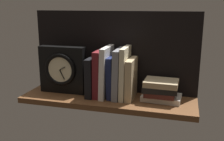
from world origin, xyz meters
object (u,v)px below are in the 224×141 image
book_black_skeptic (93,76)px  framed_clock (62,70)px  book_gray_chess (119,73)px  book_tan_shortstories (131,79)px  book_maroon_dawkins (100,73)px  book_cream_twain (125,73)px  book_white_catcher (106,72)px  book_stack_side (161,90)px  book_navy_bierce (112,77)px

book_black_skeptic → framed_clock: size_ratio=0.81×
book_gray_chess → book_tan_shortstories: bearing=0.0°
book_maroon_dawkins → book_cream_twain: 11.89cm
book_gray_chess → book_white_catcher: bearing=180.0°
book_black_skeptic → book_stack_side: 31.92cm
book_navy_bierce → book_stack_side: size_ratio=1.07×
book_white_catcher → book_navy_bierce: 3.59cm
book_maroon_dawkins → book_black_skeptic: bearing=180.0°
book_cream_twain → book_white_catcher: bearing=180.0°
book_black_skeptic → book_white_catcher: bearing=0.0°
book_cream_twain → framed_clock: size_ratio=1.04×
book_white_catcher → book_cream_twain: size_ratio=0.99×
book_navy_bierce → book_gray_chess: 3.55cm
book_black_skeptic → book_gray_chess: (12.46, 0.00, 2.19)cm
book_white_catcher → book_gray_chess: bearing=0.0°
book_stack_side → book_navy_bierce: bearing=-179.2°
book_black_skeptic → book_gray_chess: book_gray_chess is taller
book_white_catcher → book_cream_twain: (8.80, 0.00, 0.11)cm
book_navy_bierce → book_cream_twain: bearing=0.0°
book_black_skeptic → book_maroon_dawkins: 3.84cm
book_black_skeptic → book_white_catcher: 6.99cm
book_navy_bierce → book_tan_shortstories: bearing=0.0°
book_black_skeptic → framed_clock: bearing=-177.0°
book_maroon_dawkins → book_white_catcher: size_ratio=0.92×
book_navy_bierce → book_black_skeptic: bearing=180.0°
book_white_catcher → framed_clock: 21.89cm
book_black_skeptic → framed_clock: framed_clock is taller
book_white_catcher → framed_clock: (-21.88, -0.82, -0.24)cm
book_maroon_dawkins → book_tan_shortstories: 14.88cm
book_tan_shortstories → book_stack_side: 14.11cm
book_tan_shortstories → framed_clock: bearing=-178.6°
book_cream_twain → framed_clock: 30.69cm
book_white_catcher → book_navy_bierce: (2.88, 0.00, -2.15)cm
book_white_catcher → book_tan_shortstories: book_white_catcher is taller
book_black_skeptic → book_maroon_dawkins: size_ratio=0.84×
book_maroon_dawkins → book_white_catcher: (3.05, 0.00, 0.88)cm
book_maroon_dawkins → book_stack_side: size_ratio=1.21×
book_black_skeptic → book_navy_bierce: book_navy_bierce is taller
book_cream_twain → framed_clock: (-30.68, -0.82, -0.36)cm
book_cream_twain → book_stack_side: book_cream_twain is taller
book_maroon_dawkins → book_stack_side: 28.81cm
book_gray_chess → framed_clock: bearing=-178.3°
book_white_catcher → book_navy_bierce: book_white_catcher is taller
book_maroon_dawkins → book_gray_chess: 9.02cm
book_cream_twain → book_gray_chess: bearing=180.0°
book_black_skeptic → book_white_catcher: book_white_catcher is taller
book_white_catcher → book_gray_chess: 5.98cm
book_tan_shortstories → book_cream_twain: bearing=180.0°
book_maroon_dawkins → book_navy_bierce: (5.93, 0.00, -1.27)cm
book_cream_twain → book_black_skeptic: bearing=180.0°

